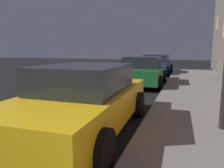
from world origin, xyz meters
TOP-DOWN VIEW (x-y plane):
  - car_yellow_cab at (2.85, 3.13)m, footprint 2.14×4.40m
  - car_green at (2.85, 9.68)m, footprint 2.21×4.23m
  - car_blue at (2.85, 15.17)m, footprint 2.13×4.50m

SIDE VIEW (x-z plane):
  - car_green at x=2.85m, z-range -0.01..1.42m
  - car_yellow_cab at x=2.85m, z-range -0.01..1.42m
  - car_blue at x=2.85m, z-range -0.01..1.42m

